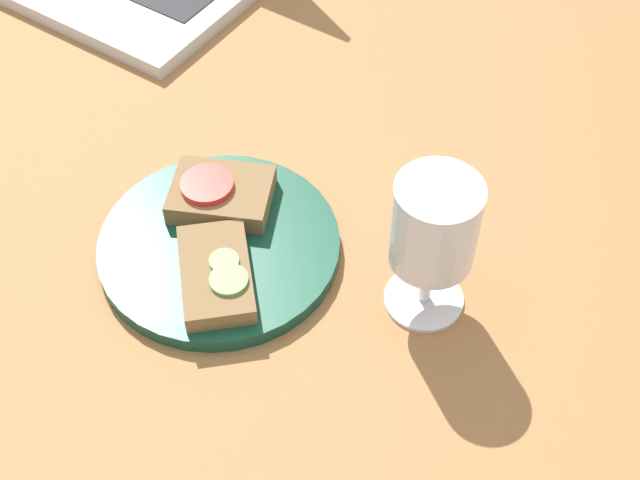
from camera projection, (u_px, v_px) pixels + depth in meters
The scene contains 5 objects.
wooden_table at pixel (231, 266), 84.78cm from camera, with size 140.00×140.00×3.00cm, color #9E6B3D.
plate at pixel (220, 245), 83.54cm from camera, with size 22.64×22.64×1.54cm, color #144733.
sandwich_with_cucumber at pixel (217, 274), 79.11cm from camera, with size 11.79×12.00×2.28cm.
sandwich_with_tomato at pixel (220, 193), 85.04cm from camera, with size 11.63×10.55×2.84cm.
wine_glass at pixel (434, 231), 72.93cm from camera, with size 7.34×7.34×14.69cm.
Camera 1 is at (35.95, -38.90, 68.28)cm, focal length 50.00 mm.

